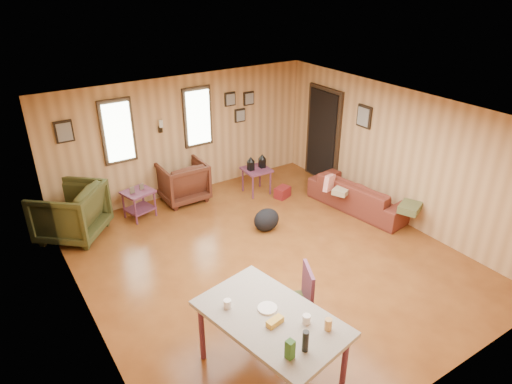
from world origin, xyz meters
TOP-DOWN VIEW (x-y plane):
  - room at (0.17, 0.27)m, footprint 5.54×6.04m
  - sofa at (2.45, 0.49)m, footprint 0.88×2.08m
  - recliner_brown at (-0.25, 2.70)m, footprint 0.87×0.81m
  - recliner_green at (-2.43, 2.47)m, footprint 1.37×1.37m
  - end_table at (-1.23, 2.48)m, footprint 0.62×0.59m
  - side_table at (1.15, 2.14)m, footprint 0.54×0.54m
  - cooler at (1.47, 1.67)m, footprint 0.36×0.31m
  - backpack at (0.48, 0.79)m, footprint 0.50×0.39m
  - sofa_pillows at (2.23, 0.02)m, footprint 1.06×1.73m
  - dining_table at (-1.28, -1.87)m, footprint 1.28×1.80m
  - dining_chair at (-0.65, -1.53)m, footprint 0.60×0.60m

SIDE VIEW (x-z plane):
  - cooler at x=1.47m, z-range 0.00..0.22m
  - backpack at x=0.48m, z-range 0.00..0.41m
  - end_table at x=-1.23m, z-range 0.04..0.69m
  - sofa at x=2.45m, z-range 0.00..0.79m
  - recliner_brown at x=-0.25m, z-range 0.00..0.89m
  - sofa_pillows at x=2.23m, z-range 0.32..0.68m
  - recliner_green at x=-2.43m, z-range 0.00..1.03m
  - dining_chair at x=-0.65m, z-range 0.06..1.06m
  - side_table at x=1.15m, z-range 0.15..0.98m
  - dining_table at x=-1.28m, z-range 0.23..1.31m
  - room at x=0.17m, z-range -0.02..2.43m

